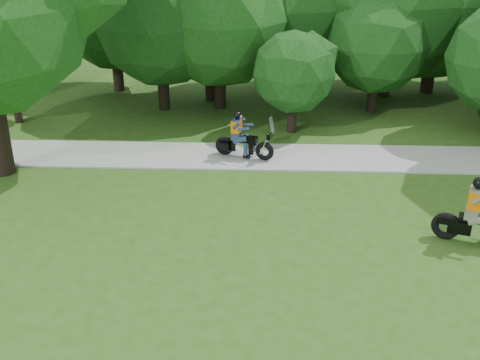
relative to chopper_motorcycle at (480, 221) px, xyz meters
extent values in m
plane|color=#2F4D16|center=(-2.46, -2.78, -0.63)|extent=(100.00, 100.00, 0.00)
cube|color=gray|center=(-2.46, 5.22, -0.60)|extent=(60.00, 2.20, 0.06)
cylinder|color=black|center=(-0.91, 10.07, 0.08)|extent=(0.39, 0.39, 1.42)
sphere|color=#113811|center=(-0.91, 10.07, 2.04)|extent=(3.85, 3.85, 3.85)
cylinder|color=black|center=(-11.42, 12.63, 0.27)|extent=(0.45, 0.45, 1.80)
sphere|color=#113811|center=(-11.42, 12.63, 2.79)|extent=(4.99, 4.99, 4.99)
cylinder|color=black|center=(-14.23, 8.33, -0.05)|extent=(0.30, 0.30, 1.18)
sphere|color=#113811|center=(-14.23, 8.33, 1.16)|extent=(1.91, 1.91, 1.91)
cylinder|color=black|center=(-4.24, 12.68, 0.27)|extent=(0.51, 0.51, 1.80)
sphere|color=#113811|center=(-4.24, 12.68, 3.17)|extent=(6.16, 6.16, 6.16)
cylinder|color=black|center=(-4.11, 7.69, -0.03)|extent=(0.35, 0.35, 1.21)
sphere|color=#113811|center=(-4.11, 7.69, 1.53)|extent=(2.91, 2.91, 2.91)
cylinder|color=black|center=(-6.85, 10.40, 0.27)|extent=(0.47, 0.47, 1.80)
sphere|color=#1C4C15|center=(-6.85, 10.40, 2.91)|extent=(5.36, 5.36, 5.36)
cylinder|color=black|center=(1.93, 12.97, 0.27)|extent=(0.55, 0.55, 1.80)
cylinder|color=black|center=(-0.03, 12.39, 0.27)|extent=(0.55, 0.55, 1.80)
cylinder|color=black|center=(-9.06, 10.16, 0.27)|extent=(0.45, 0.45, 1.80)
sphere|color=#113811|center=(-9.06, 10.16, 2.77)|extent=(4.94, 4.94, 4.94)
cylinder|color=black|center=(-7.33, 11.44, 0.18)|extent=(0.42, 0.42, 1.63)
sphere|color=#113811|center=(-7.33, 11.44, 2.43)|extent=(4.41, 4.41, 4.41)
torus|color=black|center=(-0.69, 0.24, -0.28)|extent=(0.73, 0.42, 0.70)
cube|color=black|center=(-0.08, 0.03, -0.23)|extent=(1.23, 0.63, 0.32)
cube|color=black|center=(-0.21, 0.07, 0.03)|extent=(0.60, 0.47, 0.10)
cube|color=#5F614F|center=(-0.21, 0.07, 0.17)|extent=(0.41, 0.46, 0.24)
cube|color=#5F614F|center=(-0.19, 0.07, 0.53)|extent=(0.38, 0.48, 0.56)
cube|color=orange|center=(-0.19, 0.07, 0.55)|extent=(0.43, 0.53, 0.44)
sphere|color=black|center=(-0.16, 0.06, 0.95)|extent=(0.28, 0.28, 0.28)
torus|color=black|center=(-6.36, 5.28, -0.27)|extent=(0.63, 0.35, 0.61)
torus|color=black|center=(-5.07, 4.87, -0.27)|extent=(0.63, 0.35, 0.61)
cube|color=black|center=(-5.87, 5.12, -0.23)|extent=(0.99, 0.50, 0.28)
cube|color=silver|center=(-5.74, 5.08, -0.23)|extent=(0.49, 0.41, 0.35)
cube|color=black|center=(-5.53, 5.01, 0.04)|extent=(0.51, 0.39, 0.23)
cube|color=black|center=(-5.97, 5.15, 0.00)|extent=(0.52, 0.40, 0.09)
cylinder|color=silver|center=(-5.04, 4.86, 0.04)|extent=(0.34, 0.14, 0.78)
cylinder|color=silver|center=(-4.90, 4.81, 0.41)|extent=(0.20, 0.54, 0.03)
cube|color=black|center=(-6.38, 5.08, -0.23)|extent=(0.38, 0.21, 0.30)
cube|color=black|center=(-6.26, 5.45, -0.23)|extent=(0.38, 0.21, 0.30)
cube|color=navy|center=(-5.97, 5.15, 0.12)|extent=(0.35, 0.40, 0.21)
cube|color=navy|center=(-5.96, 5.15, 0.44)|extent=(0.33, 0.42, 0.49)
cube|color=orange|center=(-5.96, 5.15, 0.45)|extent=(0.36, 0.46, 0.38)
sphere|color=black|center=(-5.93, 5.14, 0.80)|extent=(0.24, 0.24, 0.24)
camera|label=1|loc=(-5.15, -12.63, 6.76)|focal=45.00mm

